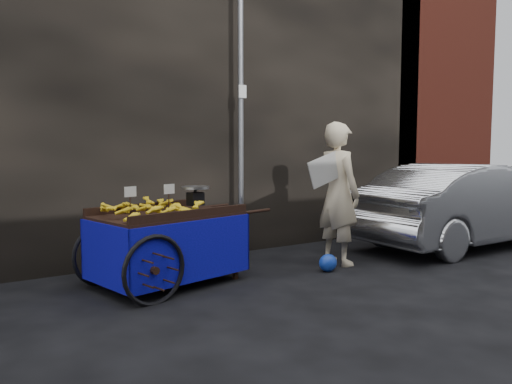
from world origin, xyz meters
TOP-DOWN VIEW (x-y plane):
  - ground at (0.00, 0.00)m, footprint 80.00×80.00m
  - building_wall at (0.39, 2.60)m, footprint 13.50×2.00m
  - street_pole at (0.30, 1.30)m, footprint 0.12×0.10m
  - banana_cart at (-1.23, 0.51)m, footprint 2.38×1.43m
  - vendor at (1.19, 0.20)m, footprint 0.86×0.73m
  - plastic_bag at (0.78, -0.07)m, footprint 0.25×0.20m
  - parked_car at (3.83, 0.00)m, footprint 4.10×1.48m

SIDE VIEW (x-z plane):
  - ground at x=0.00m, z-range 0.00..0.00m
  - plastic_bag at x=0.78m, z-range 0.00..0.23m
  - parked_car at x=3.83m, z-range 0.00..1.35m
  - banana_cart at x=-1.23m, z-range 0.14..1.35m
  - vendor at x=1.19m, z-range 0.00..1.95m
  - street_pole at x=0.30m, z-range 0.01..4.01m
  - building_wall at x=0.39m, z-range 0.00..5.00m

